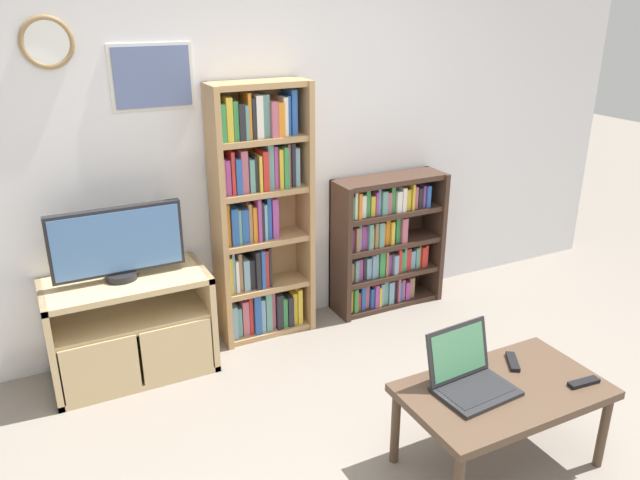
# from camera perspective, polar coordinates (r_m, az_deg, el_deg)

# --- Properties ---
(wall_back) EXTENTS (6.11, 0.09, 2.60)m
(wall_back) POSITION_cam_1_polar(r_m,az_deg,el_deg) (4.00, -6.58, 9.29)
(wall_back) COLOR silver
(wall_back) RESTS_ON ground_plane
(tv_stand) EXTENTS (0.93, 0.45, 0.62)m
(tv_stand) POSITION_cam_1_polar(r_m,az_deg,el_deg) (3.86, -16.87, -7.70)
(tv_stand) COLOR tan
(tv_stand) RESTS_ON ground_plane
(television) EXTENTS (0.73, 0.18, 0.43)m
(television) POSITION_cam_1_polar(r_m,az_deg,el_deg) (3.67, -18.04, -0.32)
(television) COLOR black
(television) RESTS_ON tv_stand
(bookshelf_tall) EXTENTS (0.62, 0.25, 1.67)m
(bookshelf_tall) POSITION_cam_1_polar(r_m,az_deg,el_deg) (3.98, -5.64, 2.28)
(bookshelf_tall) COLOR tan
(bookshelf_tall) RESTS_ON ground_plane
(bookshelf_short) EXTENTS (0.82, 0.27, 0.97)m
(bookshelf_short) POSITION_cam_1_polar(r_m,az_deg,el_deg) (4.50, 5.75, -0.34)
(bookshelf_short) COLOR #3D281E
(bookshelf_short) RESTS_ON ground_plane
(coffee_table) EXTENTS (0.95, 0.56, 0.43)m
(coffee_table) POSITION_cam_1_polar(r_m,az_deg,el_deg) (3.12, 16.39, -13.53)
(coffee_table) COLOR #4C3828
(coffee_table) RESTS_ON ground_plane
(laptop) EXTENTS (0.37, 0.33, 0.28)m
(laptop) POSITION_cam_1_polar(r_m,az_deg,el_deg) (3.02, 13.42, -11.89)
(laptop) COLOR #232326
(laptop) RESTS_ON coffee_table
(remote_near_laptop) EXTENTS (0.12, 0.16, 0.02)m
(remote_near_laptop) POSITION_cam_1_polar(r_m,az_deg,el_deg) (3.28, 17.21, -10.58)
(remote_near_laptop) COLOR black
(remote_near_laptop) RESTS_ON coffee_table
(remote_far_from_laptop) EXTENTS (0.16, 0.06, 0.02)m
(remote_far_from_laptop) POSITION_cam_1_polar(r_m,az_deg,el_deg) (3.24, 23.01, -11.93)
(remote_far_from_laptop) COLOR black
(remote_far_from_laptop) RESTS_ON coffee_table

